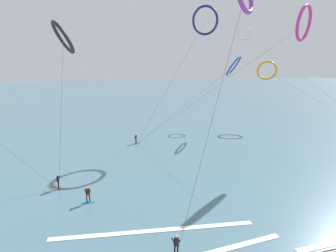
% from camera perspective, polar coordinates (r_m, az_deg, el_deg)
% --- Properties ---
extents(sea_water, '(400.00, 200.00, 0.08)m').
position_cam_1_polar(sea_water, '(113.76, -11.19, 6.66)').
color(sea_water, slate).
rests_on(sea_water, ground).
extents(surfer_teal, '(1.40, 0.65, 1.70)m').
position_cam_1_polar(surfer_teal, '(27.46, -17.30, -14.51)').
color(surfer_teal, teal).
rests_on(surfer_teal, ground).
extents(surfer_coral, '(1.40, 0.61, 1.70)m').
position_cam_1_polar(surfer_coral, '(31.24, -23.14, -11.45)').
color(surfer_coral, '#EA7260').
rests_on(surfer_coral, ground).
extents(surfer_crimson, '(1.40, 0.68, 1.70)m').
position_cam_1_polar(surfer_crimson, '(20.25, 1.83, -25.16)').
color(surfer_crimson, red).
rests_on(surfer_crimson, ground).
extents(surfer_emerald, '(1.40, 0.70, 1.70)m').
position_cam_1_polar(surfer_emerald, '(44.47, -7.12, -2.99)').
color(surfer_emerald, '#199351').
rests_on(surfer_emerald, ground).
extents(kite_ivory, '(2.62, 45.46, 22.06)m').
position_cam_1_polar(kite_ivory, '(68.13, 16.70, 18.96)').
color(kite_ivory, silver).
rests_on(kite_ivory, ground).
extents(kite_cobalt, '(22.65, 6.93, 15.03)m').
position_cam_1_polar(kite_cobalt, '(53.10, 14.31, 12.74)').
color(kite_cobalt, '#2647B7').
rests_on(kite_cobalt, ground).
extents(kite_charcoal, '(3.39, 7.12, 18.25)m').
position_cam_1_polar(kite_charcoal, '(33.24, -22.23, 17.67)').
color(kite_charcoal, black).
rests_on(kite_charcoal, ground).
extents(kite_amber, '(4.75, 37.08, 14.12)m').
position_cam_1_polar(kite_amber, '(61.12, 21.09, 11.41)').
color(kite_amber, orange).
rests_on(kite_amber, ground).
extents(kite_navy, '(14.65, 4.40, 23.06)m').
position_cam_1_polar(kite_navy, '(47.75, 8.17, 22.12)').
color(kite_navy, navy).
rests_on(kite_navy, ground).
extents(kite_magenta, '(25.41, 11.49, 21.55)m').
position_cam_1_polar(kite_magenta, '(43.60, 27.84, 19.46)').
color(kite_magenta, '#CC288E').
rests_on(kite_magenta, ground).
extents(wave_crest_mid, '(8.16, 1.10, 0.12)m').
position_cam_1_polar(wave_crest_mid, '(21.95, 14.32, -24.61)').
color(wave_crest_mid, white).
rests_on(wave_crest_mid, ground).
extents(wave_crest_far, '(16.74, 2.62, 0.12)m').
position_cam_1_polar(wave_crest_far, '(22.95, -3.03, -22.23)').
color(wave_crest_far, white).
rests_on(wave_crest_far, ground).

